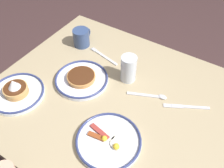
{
  "coord_description": "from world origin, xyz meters",
  "views": [
    {
      "loc": [
        -0.38,
        0.62,
        1.63
      ],
      "look_at": [
        0.04,
        -0.04,
        0.78
      ],
      "focal_mm": 39.01,
      "sensor_mm": 36.0,
      "label": 1
    }
  ],
  "objects_px": {
    "coffee_mug": "(82,37)",
    "tea_spoon": "(153,96)",
    "fork_near": "(104,56)",
    "plate_near_main": "(82,79)",
    "plate_far_companion": "(17,92)",
    "butter_knife": "(186,107)",
    "plate_center_pancakes": "(109,141)",
    "drinking_glass": "(128,70)"
  },
  "relations": [
    {
      "from": "coffee_mug",
      "to": "tea_spoon",
      "type": "bearing_deg",
      "value": 165.18
    },
    {
      "from": "fork_near",
      "to": "plate_near_main",
      "type": "bearing_deg",
      "value": 92.83
    },
    {
      "from": "plate_far_companion",
      "to": "butter_knife",
      "type": "distance_m",
      "value": 0.79
    },
    {
      "from": "plate_far_companion",
      "to": "fork_near",
      "type": "distance_m",
      "value": 0.49
    },
    {
      "from": "fork_near",
      "to": "butter_knife",
      "type": "distance_m",
      "value": 0.52
    },
    {
      "from": "plate_far_companion",
      "to": "coffee_mug",
      "type": "distance_m",
      "value": 0.47
    },
    {
      "from": "plate_far_companion",
      "to": "butter_knife",
      "type": "height_order",
      "value": "plate_far_companion"
    },
    {
      "from": "plate_center_pancakes",
      "to": "drinking_glass",
      "type": "height_order",
      "value": "drinking_glass"
    },
    {
      "from": "drinking_glass",
      "to": "butter_knife",
      "type": "relative_size",
      "value": 0.73
    },
    {
      "from": "plate_center_pancakes",
      "to": "coffee_mug",
      "type": "relative_size",
      "value": 2.13
    },
    {
      "from": "plate_far_companion",
      "to": "drinking_glass",
      "type": "distance_m",
      "value": 0.54
    },
    {
      "from": "drinking_glass",
      "to": "tea_spoon",
      "type": "bearing_deg",
      "value": 165.79
    },
    {
      "from": "coffee_mug",
      "to": "drinking_glass",
      "type": "distance_m",
      "value": 0.37
    },
    {
      "from": "fork_near",
      "to": "plate_center_pancakes",
      "type": "bearing_deg",
      "value": 125.99
    },
    {
      "from": "plate_center_pancakes",
      "to": "fork_near",
      "type": "xyz_separation_m",
      "value": [
        0.31,
        -0.43,
        -0.01
      ]
    },
    {
      "from": "plate_near_main",
      "to": "plate_far_companion",
      "type": "xyz_separation_m",
      "value": [
        0.2,
        0.23,
        0.0
      ]
    },
    {
      "from": "plate_near_main",
      "to": "plate_far_companion",
      "type": "bearing_deg",
      "value": 49.52
    },
    {
      "from": "tea_spoon",
      "to": "drinking_glass",
      "type": "bearing_deg",
      "value": -14.21
    },
    {
      "from": "plate_near_main",
      "to": "tea_spoon",
      "type": "xyz_separation_m",
      "value": [
        -0.34,
        -0.1,
        -0.01
      ]
    },
    {
      "from": "fork_near",
      "to": "butter_knife",
      "type": "relative_size",
      "value": 1.03
    },
    {
      "from": "coffee_mug",
      "to": "drinking_glass",
      "type": "bearing_deg",
      "value": 164.91
    },
    {
      "from": "plate_far_companion",
      "to": "fork_near",
      "type": "height_order",
      "value": "plate_far_companion"
    },
    {
      "from": "plate_center_pancakes",
      "to": "fork_near",
      "type": "distance_m",
      "value": 0.53
    },
    {
      "from": "plate_center_pancakes",
      "to": "coffee_mug",
      "type": "height_order",
      "value": "coffee_mug"
    },
    {
      "from": "plate_near_main",
      "to": "butter_knife",
      "type": "xyz_separation_m",
      "value": [
        -0.5,
        -0.12,
        -0.01
      ]
    },
    {
      "from": "coffee_mug",
      "to": "butter_knife",
      "type": "distance_m",
      "value": 0.69
    },
    {
      "from": "drinking_glass",
      "to": "fork_near",
      "type": "bearing_deg",
      "value": -20.93
    },
    {
      "from": "plate_near_main",
      "to": "plate_far_companion",
      "type": "height_order",
      "value": "plate_far_companion"
    },
    {
      "from": "drinking_glass",
      "to": "fork_near",
      "type": "relative_size",
      "value": 0.7
    },
    {
      "from": "plate_near_main",
      "to": "tea_spoon",
      "type": "height_order",
      "value": "plate_near_main"
    },
    {
      "from": "fork_near",
      "to": "tea_spoon",
      "type": "bearing_deg",
      "value": 161.99
    },
    {
      "from": "coffee_mug",
      "to": "fork_near",
      "type": "distance_m",
      "value": 0.17
    },
    {
      "from": "plate_far_companion",
      "to": "drinking_glass",
      "type": "relative_size",
      "value": 1.84
    },
    {
      "from": "plate_center_pancakes",
      "to": "tea_spoon",
      "type": "distance_m",
      "value": 0.32
    },
    {
      "from": "butter_knife",
      "to": "tea_spoon",
      "type": "distance_m",
      "value": 0.16
    },
    {
      "from": "coffee_mug",
      "to": "plate_far_companion",
      "type": "bearing_deg",
      "value": 86.88
    },
    {
      "from": "tea_spoon",
      "to": "plate_near_main",
      "type": "bearing_deg",
      "value": 15.98
    },
    {
      "from": "plate_center_pancakes",
      "to": "butter_knife",
      "type": "xyz_separation_m",
      "value": [
        -0.2,
        -0.34,
        -0.01
      ]
    },
    {
      "from": "plate_far_companion",
      "to": "tea_spoon",
      "type": "relative_size",
      "value": 1.44
    },
    {
      "from": "plate_near_main",
      "to": "drinking_glass",
      "type": "distance_m",
      "value": 0.24
    },
    {
      "from": "butter_knife",
      "to": "tea_spoon",
      "type": "relative_size",
      "value": 1.08
    },
    {
      "from": "tea_spoon",
      "to": "plate_far_companion",
      "type": "bearing_deg",
      "value": 31.52
    }
  ]
}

